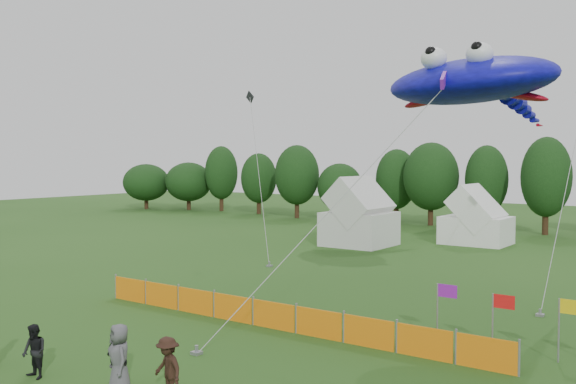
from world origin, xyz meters
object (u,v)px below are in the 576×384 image
Objects in this scene: tent_left at (359,218)px; stingray_kite at (476,83)px; barrier_fence at (273,315)px; spectator_b at (34,352)px; tent_right at (476,221)px; spectator_d at (117,359)px; spectator_e at (119,359)px; spectator_c at (168,369)px.

stingray_kite is at bearing -49.55° from tent_left.
barrier_fence is 11.44× the size of spectator_b.
barrier_fence is at bearing -85.68° from tent_right.
barrier_fence is 10.38× the size of spectator_d.
spectator_d is 0.91× the size of spectator_e.
spectator_b is 3.00m from spectator_e.
spectator_c is 1.48m from spectator_e.
spectator_d reaches higher than barrier_fence.
spectator_e is at bearing -112.69° from stingray_kite.
tent_left is 2.69× the size of spectator_c.
tent_left reaches higher than spectator_b.
spectator_b is 4.47m from spectator_c.
spectator_b is 17.61m from stingray_kite.
tent_right is at bearing 109.13° from stingray_kite.
barrier_fence is 10.65× the size of spectator_c.
spectator_b is 0.09× the size of stingray_kite.
spectator_c is at bearing -107.50° from stingray_kite.
tent_right is at bearing 106.52° from spectator_d.
tent_left is 2.63× the size of spectator_d.
spectator_b is 0.91× the size of spectator_d.
tent_left reaches higher than spectator_e.
stingray_kite reaches higher than spectator_e.
barrier_fence is at bearing -140.29° from stingray_kite.
spectator_b reaches higher than barrier_fence.
tent_left is 30.81m from spectator_d.
tent_right is 0.26× the size of barrier_fence.
spectator_d is (9.04, -29.43, -1.15)m from tent_left.
stingray_kite reaches higher than spectator_d.
spectator_d is 0.31m from spectator_e.
spectator_d is (-1.69, -0.28, 0.02)m from spectator_c.
spectator_c is 0.10× the size of stingray_kite.
spectator_d is at bearing -72.92° from tent_left.
tent_right is at bearing 94.32° from barrier_fence.
tent_right is 35.44m from spectator_e.
tent_right reaches higher than spectator_d.
tent_left is 31.01m from spectator_e.
stingray_kite reaches higher than spectator_b.
spectator_e reaches higher than barrier_fence.
spectator_e reaches higher than spectator_b.
spectator_e is at bearing -85.65° from tent_right.
stingray_kite reaches higher than tent_left.
tent_right is 35.16m from spectator_c.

